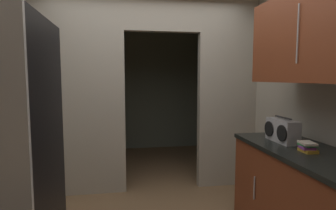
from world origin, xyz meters
name	(u,v)px	position (x,y,z in m)	size (l,w,h in m)	color
kitchen_partition	(141,81)	(-0.07, 1.41, 1.47)	(3.04, 0.12, 2.73)	#ADA899
adjoining_room_shell	(139,86)	(0.00, 3.02, 1.37)	(3.04, 2.35, 2.73)	gray
lower_cabinet_run	(310,205)	(1.20, -0.26, 0.45)	(0.63, 1.69, 0.90)	brown
upper_cabinet_counterside	(319,34)	(1.20, -0.26, 1.85)	(0.36, 1.52, 0.76)	brown
boombox	(282,131)	(1.17, 0.13, 1.01)	(0.15, 0.37, 0.24)	#B2B2B7
book_stack	(308,147)	(1.17, -0.24, 0.94)	(0.13, 0.17, 0.08)	gold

